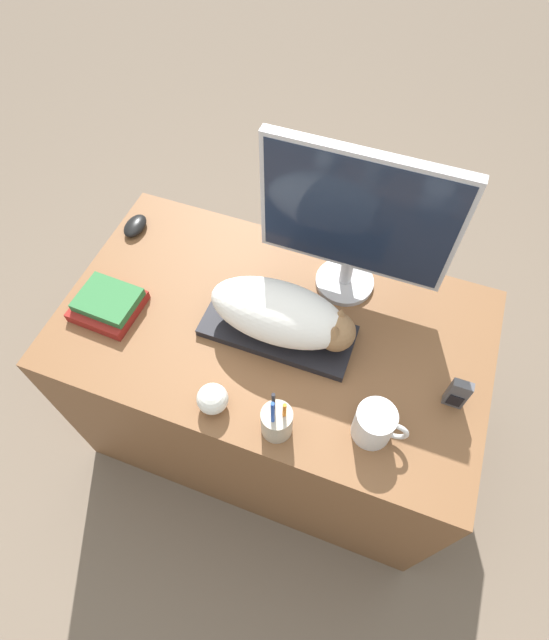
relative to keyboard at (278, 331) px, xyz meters
The scene contains 11 objects.
ground_plane 0.80m from the keyboard, 93.35° to the right, with size 12.00×12.00×0.00m, color #6B5B4C.
desk 0.37m from the keyboard, 142.76° to the left, with size 1.20×0.70×0.71m.
keyboard is the anchor object (origin of this frame).
cat 0.09m from the keyboard, ahead, with size 0.40×0.17×0.16m.
monitor 0.36m from the keyboard, 61.26° to the left, with size 0.51×0.17×0.47m.
computer_mouse 0.60m from the keyboard, 159.52° to the left, with size 0.06×0.10×0.03m.
coffee_mug 0.37m from the keyboard, 31.05° to the right, with size 0.13×0.10×0.11m.
pen_cup 0.28m from the keyboard, 70.47° to the right, with size 0.08×0.08×0.19m.
baseball 0.27m from the keyboard, 106.72° to the right, with size 0.08×0.08×0.08m.
phone 0.49m from the keyboard, ahead, with size 0.05×0.03×0.11m.
book_stack 0.49m from the keyboard, 169.35° to the right, with size 0.18×0.17×0.06m.
Camera 1 is at (0.26, -0.35, 1.89)m, focal length 28.00 mm.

